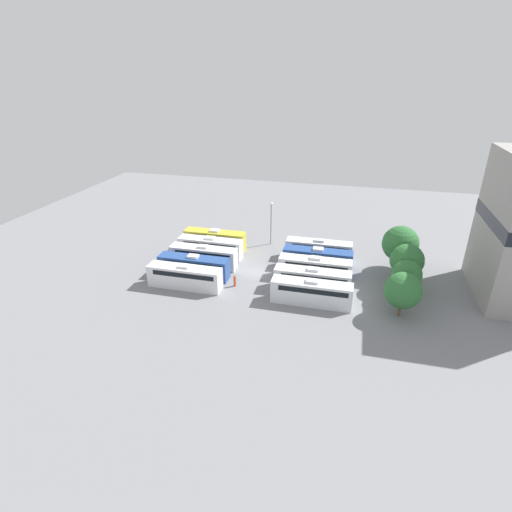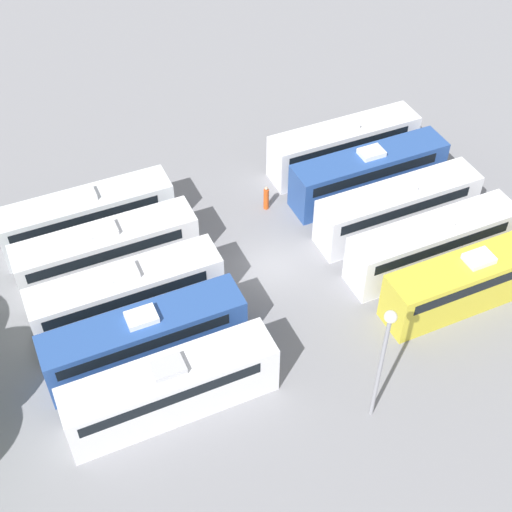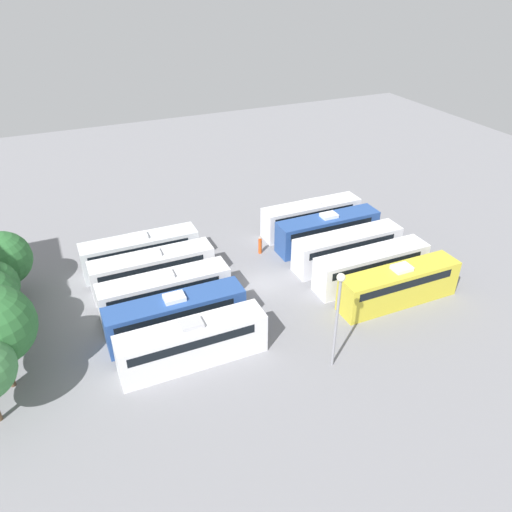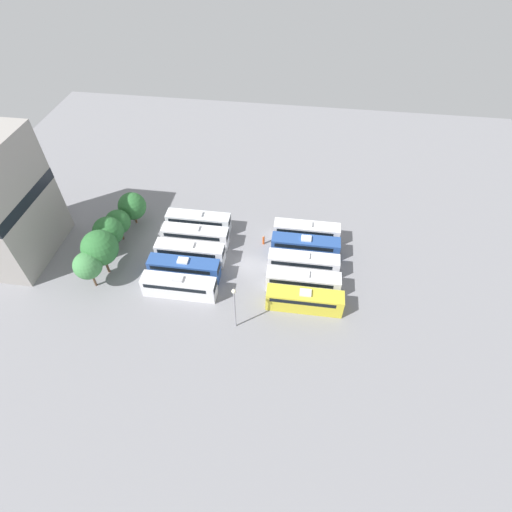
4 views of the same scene
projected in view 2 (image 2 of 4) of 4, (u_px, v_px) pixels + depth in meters
ground_plane at (271, 267)px, 44.14m from camera, size 113.02×113.02×0.00m
bus_0 at (472, 279)px, 40.97m from camera, size 2.50×10.92×3.63m
bus_1 at (432, 243)px, 43.07m from camera, size 2.50×10.92×3.63m
bus_2 at (397, 207)px, 45.41m from camera, size 2.50×10.92×3.63m
bus_3 at (368, 173)px, 47.91m from camera, size 2.50×10.92×3.63m
bus_4 at (343, 145)px, 50.14m from camera, size 2.50×10.92×3.63m
bus_5 at (170, 388)px, 35.68m from camera, size 2.50×10.92×3.63m
bus_6 at (144, 337)px, 37.93m from camera, size 2.50×10.92×3.63m
bus_7 at (127, 293)px, 40.18m from camera, size 2.50×10.92×3.63m
bus_8 at (107, 251)px, 42.62m from camera, size 2.50×10.92×3.63m
bus_9 at (86, 216)px, 44.82m from camera, size 2.50×10.92×3.63m
worker_person at (266, 198)px, 47.48m from camera, size 0.36×0.36×1.83m
light_pole at (384, 349)px, 32.90m from camera, size 0.60×0.60×7.97m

